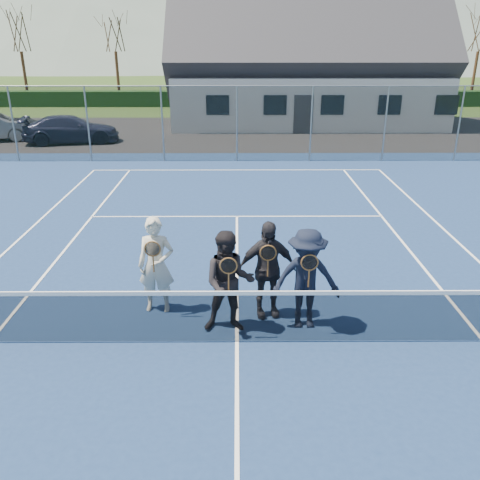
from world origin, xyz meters
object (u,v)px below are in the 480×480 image
(player_a, at_px, (156,265))
(player_d, at_px, (306,279))
(car_c, at_px, (71,129))
(tennis_net, at_px, (237,314))
(clubhouse, at_px, (306,52))
(player_c, at_px, (267,269))
(player_b, at_px, (229,282))

(player_a, bearing_deg, player_d, -12.55)
(car_c, height_order, tennis_net, car_c)
(clubhouse, distance_m, player_c, 23.54)
(player_b, bearing_deg, player_a, 151.93)
(player_a, distance_m, player_b, 1.50)
(car_c, relative_size, clubhouse, 0.29)
(player_d, bearing_deg, player_c, 148.32)
(clubhouse, bearing_deg, car_c, -151.85)
(player_a, bearing_deg, clubhouse, 76.60)
(car_c, height_order, player_c, player_c)
(car_c, distance_m, tennis_net, 19.31)
(car_c, xyz_separation_m, clubhouse, (12.02, 6.43, 3.34))
(tennis_net, distance_m, player_a, 1.87)
(clubhouse, xyz_separation_m, player_a, (-5.45, -22.89, -3.07))
(car_c, distance_m, player_c, 18.71)
(clubhouse, height_order, player_b, clubhouse)
(tennis_net, bearing_deg, player_d, 23.85)
(tennis_net, relative_size, player_d, 6.49)
(clubhouse, xyz_separation_m, player_d, (-2.82, -23.48, -3.07))
(clubhouse, relative_size, player_a, 8.67)
(clubhouse, relative_size, player_c, 8.67)
(tennis_net, xyz_separation_m, player_a, (-1.45, 1.11, 0.38))
(car_c, height_order, player_d, player_d)
(tennis_net, bearing_deg, player_c, 60.09)
(tennis_net, distance_m, clubhouse, 24.57)
(car_c, distance_m, player_b, 18.89)
(car_c, relative_size, tennis_net, 0.38)
(clubhouse, distance_m, player_d, 23.84)
(player_a, height_order, player_d, same)
(player_b, xyz_separation_m, player_c, (0.66, 0.52, 0.00))
(player_d, bearing_deg, player_a, 167.45)
(tennis_net, xyz_separation_m, player_c, (0.53, 0.92, 0.38))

